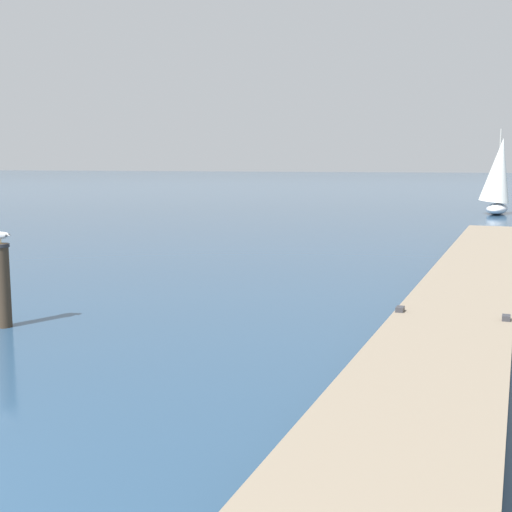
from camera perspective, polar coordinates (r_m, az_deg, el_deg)
floating_dock at (r=15.31m, az=18.16°, el=-1.61°), size 1.84×23.22×0.53m
mooring_piling at (r=12.17m, az=-21.01°, el=-2.23°), size 0.30×0.30×1.46m
perched_seagull at (r=12.05m, az=-21.19°, el=1.70°), size 0.38×0.20×0.27m
distant_sailboat at (r=38.83m, az=20.15°, el=6.36°), size 2.05×3.27×4.67m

